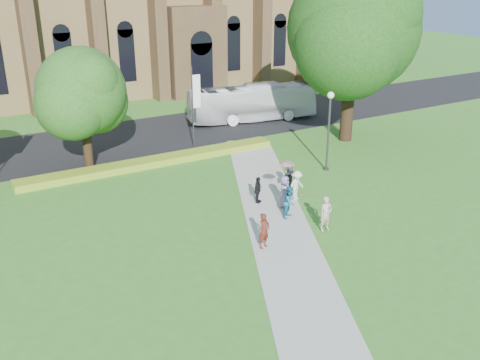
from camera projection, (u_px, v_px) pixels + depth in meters
ground at (290, 236)px, 26.67m from camera, size 160.00×160.00×0.00m
road at (145, 135)px, 42.72m from camera, size 160.00×10.00×0.02m
footpath at (279, 228)px, 27.47m from camera, size 15.58×28.54×0.04m
flower_hedge at (154, 162)px, 36.24m from camera, size 18.00×1.40×0.45m
streetlamp at (329, 122)px, 34.19m from camera, size 0.44×0.44×5.24m
large_tree at (353, 29)px, 38.51m from camera, size 9.60×9.60×13.20m
street_tree_1 at (81, 92)px, 33.57m from camera, size 5.60×5.60×8.05m
banner_pole_0 at (194, 103)px, 38.61m from camera, size 0.70×0.10×6.00m
tour_coach at (252, 103)px, 46.32m from camera, size 11.53×4.66×3.13m
pedestrian_0 at (264, 231)px, 25.17m from camera, size 0.74×0.60×1.76m
pedestrian_1 at (290, 202)px, 28.29m from camera, size 1.07×0.99×1.75m
pedestrian_2 at (297, 185)px, 30.47m from camera, size 1.26×0.95×1.74m
pedestrian_3 at (258, 190)px, 30.11m from camera, size 0.94×0.84×1.53m
pedestrian_4 at (284, 192)px, 29.50m from camera, size 1.07×0.97×1.83m
pedestrian_5 at (289, 176)px, 31.99m from camera, size 1.55×1.00×1.60m
pedestrian_6 at (326, 214)px, 26.83m from camera, size 0.70×0.48×1.84m
parasol at (287, 169)px, 29.19m from camera, size 0.95×0.95×0.73m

